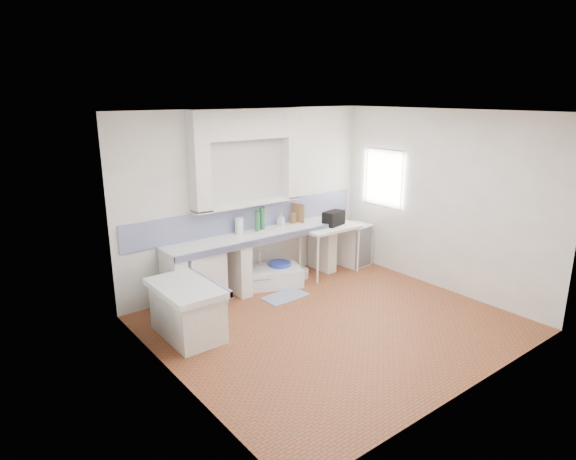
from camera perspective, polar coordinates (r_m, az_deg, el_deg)
floor at (r=6.78m, az=5.27°, el=-10.82°), size 4.50×4.50×0.00m
ceiling at (r=6.07m, az=5.95°, el=13.54°), size 4.50×4.50×0.00m
wall_back at (r=7.82m, az=-4.50°, el=3.69°), size 4.50×0.00×4.50m
wall_front at (r=5.09m, az=21.22°, el=-3.99°), size 4.50×0.00×4.50m
wall_left at (r=5.07m, az=-13.32°, el=-3.38°), size 0.00×4.50×4.50m
wall_right at (r=7.96m, az=17.51°, el=3.22°), size 0.00×4.50×4.50m
alcove_mass at (r=7.50m, az=-4.81°, el=12.25°), size 1.90×0.25×0.45m
window_frame at (r=8.78m, az=11.87°, el=6.06°), size 0.35×0.86×1.06m
lace_valance at (r=8.61m, az=11.37°, el=8.47°), size 0.01×0.84×0.24m
counter_slab at (r=7.65m, az=-3.80°, el=-0.73°), size 3.00×0.60×0.08m
counter_lip at (r=7.43m, az=-2.59°, el=-1.22°), size 3.00×0.04×0.10m
counter_pier_left at (r=7.16m, az=-13.11°, el=-6.12°), size 0.20×0.55×0.82m
counter_pier_mid at (r=7.61m, az=-5.93°, el=-4.44°), size 0.20×0.55×0.82m
counter_pier_right at (r=8.61m, az=3.99°, el=-1.99°), size 0.20×0.55×0.82m
peninsula_top at (r=6.31m, az=-11.81°, el=-6.61°), size 0.70×1.10×0.08m
peninsula_base at (r=6.45m, az=-11.63°, el=-9.49°), size 0.60×1.00×0.62m
peninsula_lip at (r=6.45m, az=-9.17°, el=-5.98°), size 0.04×1.10×0.10m
backsplash at (r=7.87m, az=-4.40°, el=1.54°), size 4.27×0.03×0.40m
stove at (r=7.33m, az=-10.27°, el=-5.30°), size 0.65×0.63×0.85m
sink at (r=7.98m, az=-2.40°, el=-5.57°), size 1.20×0.93×0.26m
side_table at (r=8.40m, az=4.86°, el=-2.36°), size 1.02×0.58×0.05m
fridge at (r=8.92m, az=7.69°, el=-1.68°), size 0.54×0.54×0.75m
bucket_red at (r=7.88m, az=-3.20°, el=-5.85°), size 0.32×0.32×0.26m
bucket_orange at (r=7.91m, az=-2.28°, el=-5.80°), size 0.34×0.34×0.25m
bucket_blue at (r=8.09m, az=-0.96°, el=-4.94°), size 0.44×0.44×0.34m
basin_white at (r=8.32m, az=1.20°, el=-5.07°), size 0.47×0.47×0.14m
water_bottle_a at (r=8.09m, az=-3.33°, el=-5.20°), size 0.09×0.09×0.28m
water_bottle_b at (r=8.17m, az=-2.37°, el=-4.89°), size 0.10×0.10×0.29m
black_bag at (r=8.33m, az=5.35°, el=1.38°), size 0.43×0.30×0.24m
green_bottle_a at (r=7.75m, az=-3.59°, el=1.02°), size 0.09×0.09×0.32m
green_bottle_b at (r=7.84m, az=-3.03°, el=1.38°), size 0.10×0.10×0.37m
knife_block at (r=8.23m, az=0.62°, el=1.41°), size 0.10×0.09×0.18m
cutting_board at (r=8.27m, az=1.18°, el=2.01°), size 0.11×0.23×0.32m
paper_towel at (r=7.62m, az=-5.73°, el=0.47°), size 0.14×0.14×0.26m
soap_bottle at (r=8.07m, az=-0.81°, el=1.24°), size 0.12×0.12×0.21m
rug at (r=7.57m, az=-0.32°, el=-7.77°), size 0.71×0.43×0.01m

